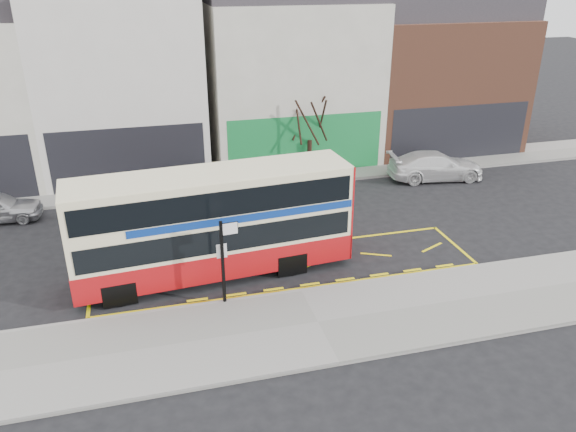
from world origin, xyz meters
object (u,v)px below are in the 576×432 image
object	(u,v)px
double_decker_bus	(214,223)
car_white	(436,166)
car_grey	(189,187)
street_tree_right	(310,109)
bus_stop_post	(224,254)

from	to	relation	value
double_decker_bus	car_white	world-z (taller)	double_decker_bus
car_grey	car_white	world-z (taller)	car_white
car_white	street_tree_right	world-z (taller)	street_tree_right
bus_stop_post	car_grey	size ratio (longest dim) A/B	0.76
bus_stop_post	car_white	xyz separation A→B (m)	(12.44, 9.06, -1.18)
street_tree_right	car_grey	bearing A→B (deg)	-165.25
double_decker_bus	bus_stop_post	bearing A→B (deg)	-94.35
bus_stop_post	car_white	distance (m)	15.44
bus_stop_post	car_white	bearing A→B (deg)	30.85
bus_stop_post	street_tree_right	size ratio (longest dim) A/B	0.54
street_tree_right	double_decker_bus	bearing A→B (deg)	-124.56
double_decker_bus	bus_stop_post	world-z (taller)	double_decker_bus
car_white	car_grey	bearing A→B (deg)	95.73
bus_stop_post	car_white	size ratio (longest dim) A/B	0.59
car_white	double_decker_bus	bearing A→B (deg)	126.45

